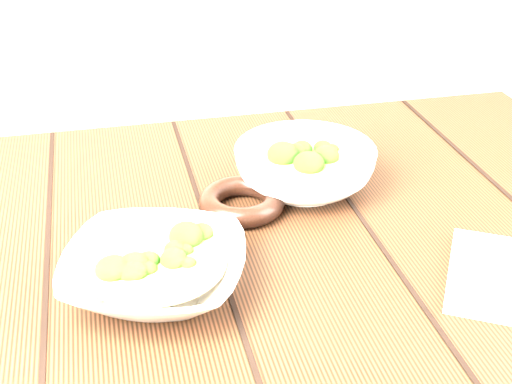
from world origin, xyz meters
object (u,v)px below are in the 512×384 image
Objects in this scene: trivet at (242,201)px; table at (232,321)px; soup_bowl_front at (155,270)px; soup_bowl_back at (305,167)px.

table is at bearing -111.62° from trivet.
table is 4.74× the size of soup_bowl_front.
soup_bowl_front is 0.20m from trivet.
trivet is (0.03, 0.08, 0.13)m from table.
trivet is at bearing -156.72° from soup_bowl_back.
table is 5.21× the size of soup_bowl_back.
soup_bowl_front is at bearing -144.85° from table.
trivet is at bearing 48.84° from soup_bowl_front.
soup_bowl_back reaches higher than soup_bowl_front.
soup_bowl_front reaches higher than table.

